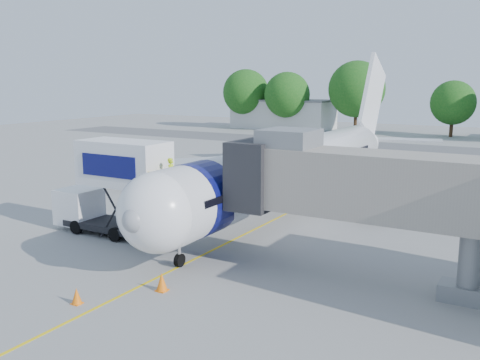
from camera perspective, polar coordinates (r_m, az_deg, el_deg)
The scene contains 14 objects.
ground at distance 33.84m, azimuth 3.21°, elevation -4.47°, with size 160.00×160.00×0.00m, color #979794.
guidance_line at distance 33.84m, azimuth 3.21°, elevation -4.46°, with size 0.15×70.00×0.01m, color yellow.
taxiway_strip at distance 73.18m, azimuth 18.39°, elevation 3.18°, with size 120.00×10.00×0.01m, color #59595B.
aircraft at distance 36.86m, azimuth 6.18°, elevation 1.42°, with size 34.17×37.73×11.35m.
jet_bridge at distance 23.58m, azimuth 12.91°, elevation -0.56°, with size 13.90×3.20×6.60m.
catering_hiloader at distance 31.15m, azimuth -13.10°, elevation -0.85°, with size 8.50×2.44×5.50m.
ground_tug at distance 21.85m, azimuth -17.41°, elevation -11.37°, with size 4.29×3.26×1.53m.
safety_cone_a at distance 23.25m, azimuth -8.34°, elevation -10.75°, with size 0.50×0.50×0.79m.
safety_cone_b at distance 22.74m, azimuth -17.03°, elevation -11.78°, with size 0.42×0.42×0.67m.
outbuilding_left at distance 99.06m, azimuth 4.62°, elevation 7.05°, with size 18.40×8.40×5.30m.
tree_a at distance 99.68m, azimuth 0.63°, elevation 9.33°, with size 8.44×8.44×10.76m.
tree_b at distance 95.02m, azimuth 5.05°, elevation 9.02°, with size 8.01×8.01×10.21m.
tree_c at distance 92.29m, azimuth 12.33°, elevation 9.45°, with size 9.41×9.41×12.00m.
tree_d at distance 89.98m, azimuth 21.77°, elevation 7.66°, with size 6.87×6.87×8.76m.
Camera 1 is at (14.80, -29.13, 8.81)m, focal length 40.00 mm.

